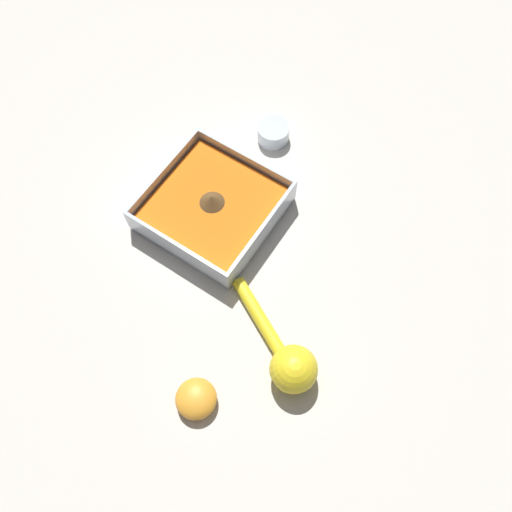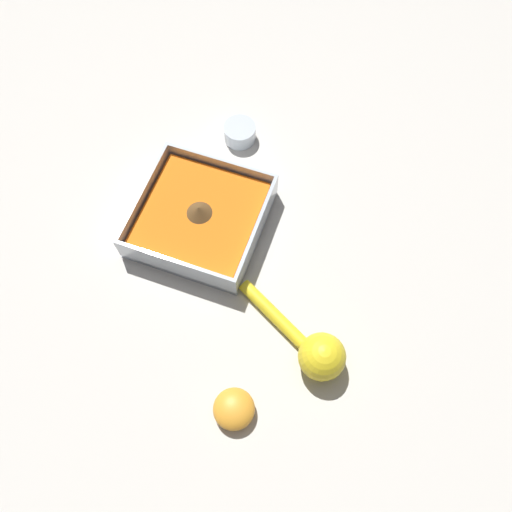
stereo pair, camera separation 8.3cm
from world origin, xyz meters
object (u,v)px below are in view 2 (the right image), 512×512
Objects in this scene: spice_bowl at (240,133)px; lemon_half at (234,409)px; lemon_squeezer at (315,350)px; square_dish at (201,218)px.

lemon_half is at bearing -160.72° from spice_bowl.
lemon_squeezer is 0.15m from lemon_half.
lemon_half is (-0.12, 0.09, -0.02)m from lemon_squeezer.
square_dish reaches higher than lemon_half.
lemon_half reaches higher than spice_bowl.
square_dish is 0.33m from lemon_half.
lemon_half is (-0.28, -0.17, -0.00)m from square_dish.
spice_bowl is at bearing 0.46° from square_dish.
lemon_squeezer reaches higher than square_dish.
square_dish is at bearing 30.75° from lemon_half.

